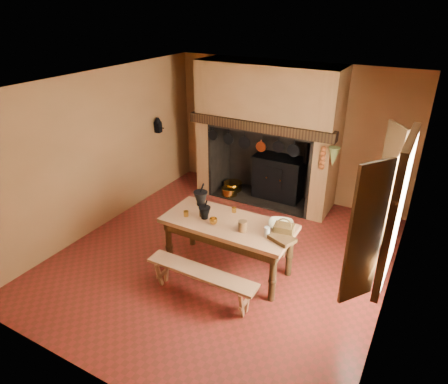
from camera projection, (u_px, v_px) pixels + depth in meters
name	position (u px, v px, depth m)	size (l,w,h in m)	color
floor	(224.00, 256.00, 6.62)	(5.50, 5.50, 0.00)	maroon
ceiling	(224.00, 85.00, 5.39)	(5.50, 5.50, 0.00)	silver
back_wall	(289.00, 131.00, 8.17)	(5.00, 0.02, 2.80)	#93633A
wall_left	(101.00, 151.00, 7.10)	(0.02, 5.50, 2.80)	#93633A
wall_right	(401.00, 220.00, 4.91)	(0.02, 5.50, 2.80)	#93633A
wall_front	(85.00, 281.00, 3.85)	(5.00, 0.02, 2.80)	#93633A
chimney_breast	(268.00, 115.00, 7.77)	(2.95, 0.96, 2.80)	#93633A
iron_range	(279.00, 177.00, 8.35)	(1.12, 0.55, 1.60)	black
hearth_pans	(231.00, 188.00, 8.78)	(0.51, 0.62, 0.20)	gold
hanging_pans	(254.00, 144.00, 7.59)	(1.92, 0.29, 0.27)	black
onion_string	(323.00, 158.00, 7.01)	(0.12, 0.10, 0.46)	#AE4B20
herb_bunch	(333.00, 157.00, 6.91)	(0.20, 0.20, 0.35)	#616931
window	(387.00, 209.00, 4.53)	(0.39, 1.75, 1.76)	white
wall_coffee_mill	(158.00, 124.00, 8.23)	(0.23, 0.16, 0.31)	black
work_table	(228.00, 230.00, 6.00)	(1.98, 0.88, 0.86)	#AB7C4E
bench_front	(201.00, 278.00, 5.55)	(1.66, 0.29, 0.47)	#AB7C4E
bench_back	(250.00, 228.00, 6.78)	(1.58, 0.28, 0.44)	#AB7C4E
mortar_large	(201.00, 198.00, 6.38)	(0.23, 0.23, 0.39)	black
mortar_small	(205.00, 212.00, 6.00)	(0.19, 0.19, 0.32)	black
coffee_grinder	(204.00, 212.00, 6.07)	(0.14, 0.11, 0.16)	#392312
brass_mug_a	(186.00, 214.00, 6.08)	(0.08, 0.08, 0.09)	gold
brass_mug_b	(234.00, 210.00, 6.19)	(0.07, 0.07, 0.08)	gold
mixing_bowl	(281.00, 225.00, 5.77)	(0.36, 0.36, 0.09)	beige
stoneware_crock	(243.00, 226.00, 5.67)	(0.13, 0.13, 0.16)	#52371E
glass_jar	(267.00, 232.00, 5.55)	(0.08, 0.08, 0.14)	beige
wicker_basket	(284.00, 229.00, 5.59)	(0.30, 0.23, 0.26)	#473215
wooden_tray	(282.00, 239.00, 5.47)	(0.34, 0.24, 0.06)	#392312
brass_cup	(213.00, 221.00, 5.86)	(0.12, 0.12, 0.10)	gold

